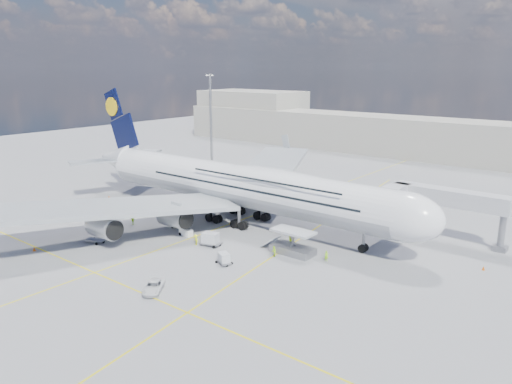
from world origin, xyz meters
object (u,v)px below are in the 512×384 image
Objects in this scene: dolly_nose_near at (210,239)px; catering_truck_inner at (261,187)px; airliner at (239,185)px; cone_wing_left_inner at (221,195)px; light_mast at (211,119)px; crew_nose at (326,256)px; dolly_row_a at (95,240)px; crew_van at (290,240)px; dolly_row_b at (110,231)px; cone_wing_right_inner at (112,234)px; crew_wing at (133,220)px; dolly_nose_far at (224,258)px; cone_wing_left_outer at (311,184)px; dolly_row_c at (180,223)px; baggage_tug at (186,232)px; cone_tail at (109,197)px; cargo_loader at (292,245)px; dolly_back at (86,216)px; crew_tug at (196,240)px; service_van at (154,287)px; cone_wing_right_outer at (34,249)px; jet_bridge at (425,199)px; catering_truck_outer at (274,167)px.

dolly_nose_near is 0.49× the size of catering_truck_inner.
airliner reaches higher than cone_wing_left_inner.
light_mast is 16.87× the size of crew_nose.
dolly_row_a is 0.47× the size of catering_truck_inner.
catering_truck_inner reaches higher than crew_van.
catering_truck_inner is at bearing 81.44° from dolly_row_b.
light_mast is 42.97× the size of cone_wing_right_inner.
crew_wing is at bearing 167.66° from dolly_nose_near.
cone_wing_left_outer is (-16.93, 49.29, -0.64)m from dolly_nose_far.
baggage_tug is at bearing -20.76° from dolly_row_c.
cone_tail is (-24.47, -21.54, -1.78)m from catering_truck_inner.
dolly_nose_near is at bearing 13.94° from dolly_row_a.
cargo_loader is 2.20× the size of dolly_back.
airliner is 23.95m from crew_nose.
dolly_row_b reaches higher than cone_wing_right_inner.
catering_truck_inner is 32.31m from crew_tug.
cone_wing_right_inner is (-27.80, -12.12, -0.97)m from cargo_loader.
dolly_row_a is 0.91× the size of dolly_back.
service_van is (15.90, -19.14, -0.41)m from dolly_row_c.
cone_wing_left_inner is 24.03m from cone_tail.
dolly_row_b is at bearing -147.72° from crew_wing.
cone_wing_right_outer is (-19.32, -18.56, -0.82)m from dolly_nose_near.
catering_truck_inner reaches higher than cone_wing_right_inner.
crew_wing is (-13.50, -13.28, -6.07)m from airliner.
crew_nose is at bearing -112.77° from jet_bridge.
cone_wing_left_inner reaches higher than cone_tail.
dolly_row_c is 1.32× the size of baggage_tug.
cargo_loader reaches higher than cone_wing_right_inner.
dolly_row_b reaches higher than dolly_row_a.
cone_wing_left_inner is at bearing 140.91° from crew_tug.
cone_tail is at bearing 126.51° from crew_nose.
light_mast is 3.23× the size of catering_truck_outer.
cone_wing_left_inner is at bearing 149.47° from cargo_loader.
crew_nose is at bearing 14.61° from baggage_tug.
dolly_back reaches higher than cone_wing_left_outer.
crew_van is at bearing -59.79° from crew_wing.
crew_van reaches higher than cone_tail.
dolly_nose_near is at bearing 20.88° from dolly_row_b.
service_van is (34.04, -12.48, 0.25)m from dolly_back.
airliner is at bearing 56.55° from dolly_row_b.
cone_wing_left_outer is at bearing 98.07° from dolly_row_c.
light_mast is at bearing 137.11° from cone_wing_left_inner.
cone_wing_right_inner is at bearing -171.95° from dolly_nose_near.
cone_wing_left_inner is (-44.46, 0.52, -6.57)m from jet_bridge.
dolly_back is 7.83× the size of cone_wing_left_outer.
jet_bridge reaches higher than dolly_back.
cargo_loader is 71.72m from light_mast.
crew_nose is at bearing -24.81° from catering_truck_outer.
catering_truck_inner is (15.26, 33.03, 1.65)m from dolly_back.
dolly_row_c reaches higher than dolly_row_b.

